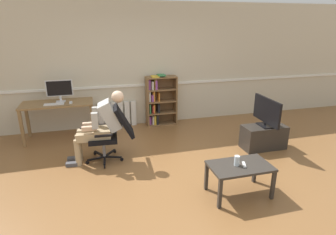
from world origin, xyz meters
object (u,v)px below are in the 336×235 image
tv_screen (267,112)px  drinking_glass (237,161)px  office_chair (113,131)px  spare_remote (244,165)px  computer_mouse (71,102)px  keyboard (54,104)px  bookshelf (159,100)px  person_seated (101,125)px  coffee_table (240,169)px  radiator (117,114)px  computer_desk (58,108)px  tv_stand (264,137)px  imac_monitor (59,89)px

tv_screen → drinking_glass: (-1.25, -1.23, -0.21)m
office_chair → spare_remote: 2.21m
computer_mouse → tv_screen: bearing=-21.8°
keyboard → drinking_glass: 3.63m
bookshelf → person_seated: person_seated is taller
drinking_glass → office_chair: bearing=135.4°
coffee_table → spare_remote: size_ratio=5.51×
bookshelf → drinking_glass: size_ratio=8.57×
radiator → coffee_table: 3.41m
bookshelf → drinking_glass: bearing=-83.4°
computer_desk → radiator: 1.31m
tv_screen → drinking_glass: 1.76m
tv_screen → computer_mouse: bearing=70.5°
bookshelf → tv_stand: bookshelf is taller
keyboard → coffee_table: (2.57, -2.60, -0.38)m
computer_mouse → bookshelf: size_ratio=0.09×
person_seated → keyboard: bearing=-139.4°
radiator → office_chair: (-0.22, -1.63, 0.23)m
imac_monitor → bookshelf: imac_monitor is taller
computer_desk → imac_monitor: imac_monitor is taller
tv_stand → office_chair: bearing=174.6°
office_chair → spare_remote: office_chair is taller
imac_monitor → computer_mouse: size_ratio=5.05×
office_chair → spare_remote: bearing=50.3°
computer_mouse → tv_screen: size_ratio=0.12×
tv_stand → bookshelf: bearing=131.6°
imac_monitor → tv_stand: size_ratio=0.63×
keyboard → bookshelf: 2.23m
keyboard → coffee_table: 3.68m
keyboard → tv_stand: keyboard is taller
radiator → tv_screen: bearing=-36.7°
computer_desk → tv_screen: 4.02m
computer_desk → computer_mouse: bearing=-24.2°
computer_desk → imac_monitor: bearing=48.4°
radiator → tv_screen: size_ratio=1.03×
computer_mouse → coffee_table: size_ratio=0.12×
computer_desk → spare_remote: size_ratio=9.09×
bookshelf → spare_remote: 3.08m
office_chair → bookshelf: bearing=146.3°
computer_mouse → drinking_glass: (2.22, -2.61, -0.26)m
tv_screen → bookshelf: bearing=43.9°
keyboard → tv_screen: tv_screen is taller
drinking_glass → imac_monitor: bearing=130.7°
tv_screen → person_seated: bearing=87.0°
imac_monitor → coffee_table: bearing=-48.8°
spare_remote → imac_monitor: bearing=152.5°
person_seated → tv_screen: person_seated is taller
coffee_table → spare_remote: 0.09m
person_seated → radiator: bearing=169.4°
computer_mouse → radiator: computer_mouse is taller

